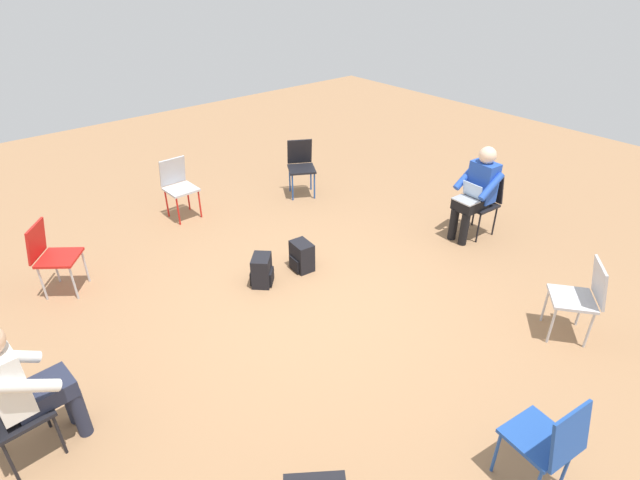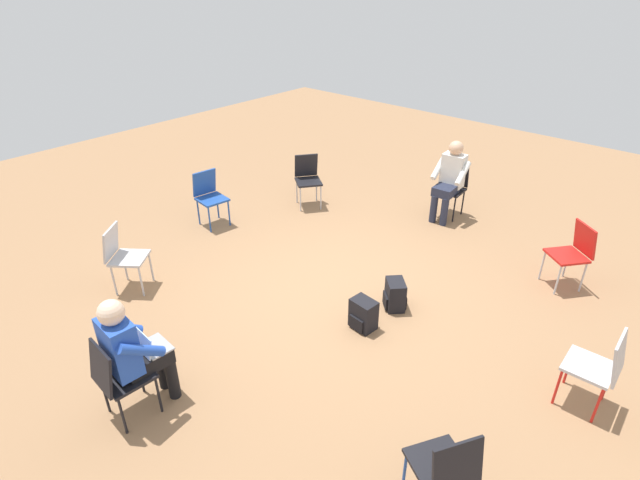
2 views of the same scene
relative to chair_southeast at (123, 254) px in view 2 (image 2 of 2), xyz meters
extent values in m
plane|color=#99704C|center=(-1.67, 2.00, -0.50)|extent=(16.29, 16.29, 0.00)
cube|color=#B7B7BC|center=(-0.05, 0.06, -0.06)|extent=(0.56, 0.56, 0.03)
cylinder|color=#B7B7BC|center=(-0.28, 0.09, -0.29)|extent=(0.02, 0.02, 0.42)
cylinder|color=#B7B7BC|center=(-0.02, 0.30, -0.29)|extent=(0.02, 0.02, 0.42)
cylinder|color=#B7B7BC|center=(-0.07, -0.18, -0.29)|extent=(0.02, 0.02, 0.42)
cylinder|color=#B7B7BC|center=(0.19, 0.03, -0.29)|extent=(0.02, 0.02, 0.42)
cube|color=#B7B7BC|center=(0.07, -0.09, 0.15)|extent=(0.36, 0.31, 0.40)
cube|color=#1E4799|center=(-1.79, -0.56, -0.06)|extent=(0.45, 0.45, 0.03)
cylinder|color=#1E4799|center=(-1.93, -0.37, -0.29)|extent=(0.02, 0.02, 0.42)
cylinder|color=#1E4799|center=(-1.59, -0.42, -0.29)|extent=(0.02, 0.02, 0.42)
cylinder|color=#1E4799|center=(-1.98, -0.71, -0.29)|extent=(0.02, 0.02, 0.42)
cylinder|color=#1E4799|center=(-1.64, -0.75, -0.29)|extent=(0.02, 0.02, 0.42)
cube|color=#1E4799|center=(-1.81, -0.75, 0.15)|extent=(0.39, 0.14, 0.40)
cube|color=black|center=(-3.27, 0.07, -0.06)|extent=(0.56, 0.56, 0.03)
cylinder|color=#B7B7BC|center=(-3.31, 0.30, -0.29)|extent=(0.02, 0.02, 0.42)
cylinder|color=#B7B7BC|center=(-3.03, 0.10, -0.29)|extent=(0.02, 0.02, 0.42)
cylinder|color=#B7B7BC|center=(-3.51, 0.03, -0.29)|extent=(0.02, 0.02, 0.42)
cylinder|color=#B7B7BC|center=(-3.23, -0.17, -0.29)|extent=(0.02, 0.02, 0.42)
cube|color=black|center=(-3.38, -0.09, 0.15)|extent=(0.36, 0.30, 0.40)
cube|color=#B7B7BC|center=(-1.79, 4.85, -0.06)|extent=(0.41, 0.41, 0.03)
cylinder|color=red|center=(-1.61, 4.68, -0.29)|extent=(0.02, 0.02, 0.42)
cylinder|color=red|center=(-1.95, 4.67, -0.29)|extent=(0.02, 0.02, 0.42)
cylinder|color=red|center=(-1.62, 5.02, -0.29)|extent=(0.02, 0.02, 0.42)
cylinder|color=red|center=(-1.96, 5.01, -0.29)|extent=(0.02, 0.02, 0.42)
cube|color=#B7B7BC|center=(-1.79, 5.03, 0.15)|extent=(0.38, 0.10, 0.40)
cube|color=red|center=(-3.64, 4.04, -0.06)|extent=(0.56, 0.56, 0.03)
cylinder|color=#B7B7BC|center=(-3.40, 4.07, -0.29)|extent=(0.02, 0.02, 0.42)
cylinder|color=#B7B7BC|center=(-3.61, 3.81, -0.29)|extent=(0.02, 0.02, 0.42)
cylinder|color=#B7B7BC|center=(-3.67, 4.28, -0.29)|extent=(0.02, 0.02, 0.42)
cylinder|color=#B7B7BC|center=(-3.88, 4.02, -0.29)|extent=(0.02, 0.02, 0.42)
cube|color=red|center=(-3.79, 4.16, 0.15)|extent=(0.31, 0.36, 0.40)
cube|color=black|center=(-4.50, 1.98, -0.06)|extent=(0.43, 0.43, 0.03)
cylinder|color=black|center=(-4.34, 2.17, -0.29)|extent=(0.02, 0.02, 0.42)
cylinder|color=black|center=(-4.32, 1.83, -0.29)|extent=(0.02, 0.02, 0.42)
cylinder|color=black|center=(-4.68, 2.14, -0.29)|extent=(0.02, 0.02, 0.42)
cylinder|color=black|center=(-4.66, 1.80, -0.29)|extent=(0.02, 0.02, 0.42)
cube|color=black|center=(-4.69, 1.97, 0.15)|extent=(0.12, 0.39, 0.40)
cube|color=black|center=(1.01, 1.85, -0.06)|extent=(0.42, 0.42, 0.03)
cylinder|color=black|center=(0.83, 1.69, -0.29)|extent=(0.02, 0.02, 0.42)
cylinder|color=black|center=(0.86, 2.03, -0.29)|extent=(0.02, 0.02, 0.42)
cylinder|color=black|center=(1.17, 1.67, -0.29)|extent=(0.02, 0.02, 0.42)
cylinder|color=black|center=(1.20, 2.01, -0.29)|extent=(0.02, 0.02, 0.42)
cube|color=black|center=(1.20, 1.84, 0.15)|extent=(0.12, 0.39, 0.40)
cube|color=black|center=(-0.02, 4.34, -0.06)|extent=(0.55, 0.55, 0.03)
cylinder|color=#1E4799|center=(0.04, 4.11, -0.29)|extent=(0.02, 0.02, 0.42)
cylinder|color=#1E4799|center=(-0.25, 4.28, -0.29)|extent=(0.02, 0.02, 0.42)
cube|color=black|center=(0.08, 4.51, 0.15)|extent=(0.38, 0.27, 0.40)
cylinder|color=black|center=(0.65, 1.78, -0.27)|extent=(0.11, 0.11, 0.45)
cylinder|color=black|center=(0.66, 1.96, -0.27)|extent=(0.11, 0.11, 0.45)
cube|color=black|center=(0.83, 1.86, 0.01)|extent=(0.44, 0.33, 0.14)
cube|color=blue|center=(1.01, 1.85, 0.27)|extent=(0.24, 0.35, 0.52)
sphere|color=beige|center=(1.01, 1.85, 0.63)|extent=(0.22, 0.22, 0.22)
cylinder|color=blue|center=(0.90, 1.66, 0.30)|extent=(0.40, 0.12, 0.31)
cylinder|color=blue|center=(0.93, 2.06, 0.30)|extent=(0.40, 0.12, 0.31)
cube|color=#9EA0A5|center=(0.72, 1.87, 0.09)|extent=(0.24, 0.31, 0.02)
cube|color=#B2D1F2|center=(0.83, 1.86, 0.20)|extent=(0.07, 0.30, 0.20)
cylinder|color=#23283D|center=(-4.15, 2.10, -0.27)|extent=(0.11, 0.11, 0.45)
cylinder|color=#23283D|center=(-4.14, 1.92, -0.27)|extent=(0.11, 0.11, 0.45)
cube|color=#23283D|center=(-4.31, 2.00, 0.01)|extent=(0.44, 0.33, 0.14)
cube|color=silver|center=(-4.50, 1.98, 0.27)|extent=(0.25, 0.36, 0.52)
sphere|color=#DBAD89|center=(-4.50, 1.98, 0.63)|extent=(0.22, 0.22, 0.22)
cylinder|color=silver|center=(-4.42, 2.19, 0.30)|extent=(0.40, 0.12, 0.31)
cylinder|color=silver|center=(-4.38, 1.79, 0.30)|extent=(0.40, 0.12, 0.31)
cube|color=black|center=(-1.33, 2.68, -0.32)|extent=(0.23, 0.30, 0.36)
cube|color=black|center=(-1.33, 2.68, -0.40)|extent=(0.27, 0.22, 0.16)
cube|color=black|center=(-1.87, 2.73, -0.32)|extent=(0.34, 0.34, 0.36)
cube|color=black|center=(-1.87, 2.73, -0.40)|extent=(0.32, 0.31, 0.16)
camera|label=1|loc=(-4.42, -1.35, 2.87)|focal=28.00mm
camera|label=2|loc=(2.31, 5.25, 3.11)|focal=28.00mm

